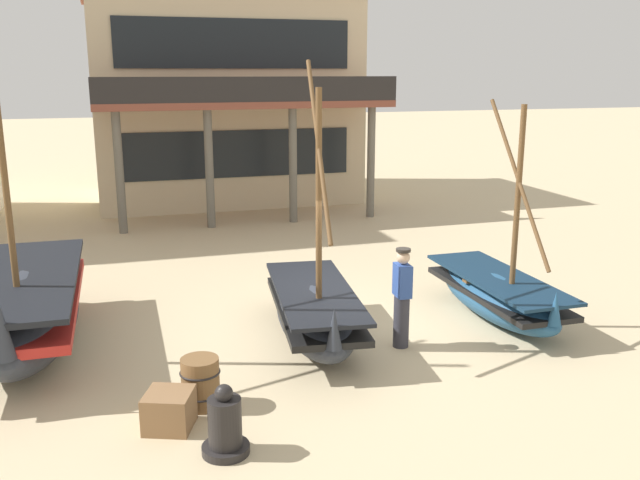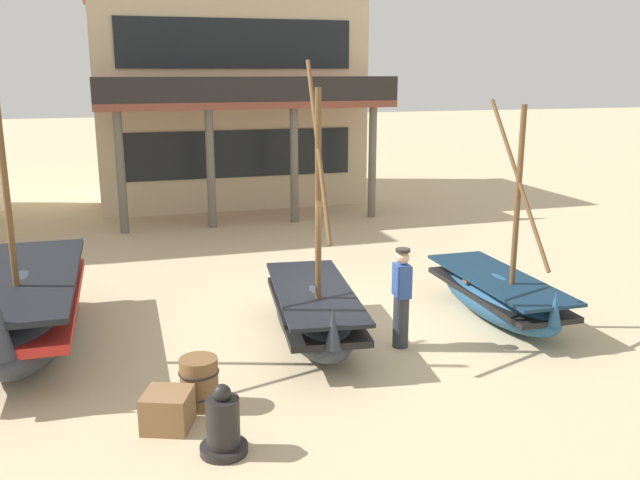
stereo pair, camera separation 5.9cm
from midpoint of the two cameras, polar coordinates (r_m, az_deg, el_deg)
The scene contains 9 objects.
ground_plane at distance 12.31m, azimuth 1.26°, elevation -7.42°, with size 120.00×120.00×0.00m, color #CCB78E.
fishing_boat_near_left at distance 13.10m, azimuth 14.41°, elevation -4.39°, with size 1.20×3.61×3.97m.
fishing_boat_centre_large at distance 12.26m, azimuth -23.41°, elevation -5.20°, with size 1.78×4.83×6.34m.
fishing_boat_far_right at distance 11.66m, azimuth -0.61°, elevation -5.94°, with size 1.69×3.71×4.65m.
fisherman_by_hull at distance 11.37m, azimuth 6.66°, elevation -4.87°, with size 0.26×0.37×1.68m.
capstan_winch at distance 8.56m, azimuth -8.09°, elevation -15.06°, with size 0.58×0.58×0.89m.
wooden_barrel at distance 9.67m, azimuth -10.06°, elevation -11.57°, with size 0.56×0.56×0.70m.
cargo_crate at distance 9.27m, azimuth -12.58°, elevation -13.62°, with size 0.58×0.58×0.49m, color olive.
harbor_building_main at distance 25.05m, azimuth -8.23°, elevation 11.68°, with size 9.06×8.55×7.10m.
Camera 1 is at (-3.68, -10.86, 4.48)m, focal length 38.57 mm.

